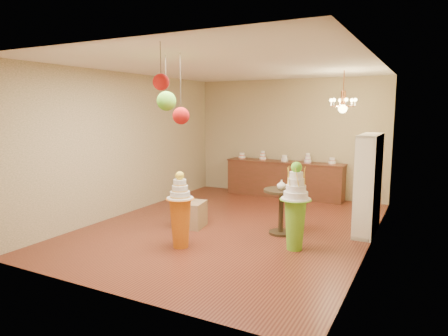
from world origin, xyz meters
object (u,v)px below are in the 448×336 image
at_px(pedestal_green, 295,213).
at_px(pedestal_orange, 180,216).
at_px(round_table, 281,205).
at_px(sideboard, 284,178).

bearing_deg(pedestal_green, pedestal_orange, -156.12).
height_order(pedestal_orange, round_table, pedestal_orange).
bearing_deg(pedestal_green, sideboard, 111.59).
distance_m(pedestal_orange, sideboard, 4.42).
xyz_separation_m(pedestal_green, pedestal_orange, (-1.69, -0.75, -0.09)).
distance_m(pedestal_orange, round_table, 1.87).
xyz_separation_m(pedestal_orange, sideboard, (0.24, 4.42, -0.04)).
bearing_deg(sideboard, pedestal_orange, -93.08).
relative_size(pedestal_orange, round_table, 1.53).
bearing_deg(pedestal_orange, pedestal_green, 23.88).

